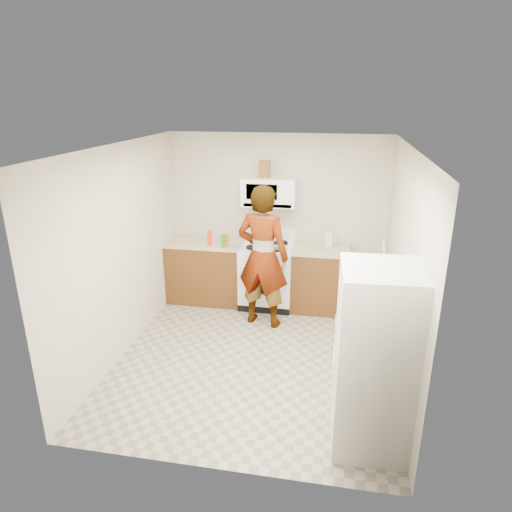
% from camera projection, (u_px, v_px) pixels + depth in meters
% --- Properties ---
extents(floor, '(3.60, 3.60, 0.00)m').
position_uv_depth(floor, '(255.00, 356.00, 5.55)').
color(floor, gray).
rests_on(floor, ground).
extents(back_wall, '(3.20, 0.02, 2.50)m').
position_uv_depth(back_wall, '(277.00, 219.00, 6.79)').
color(back_wall, beige).
rests_on(back_wall, floor).
extents(right_wall, '(0.02, 3.60, 2.50)m').
position_uv_depth(right_wall, '(402.00, 269.00, 4.86)').
color(right_wall, beige).
rests_on(right_wall, floor).
extents(cabinet_left, '(1.12, 0.62, 0.90)m').
position_uv_depth(cabinet_left, '(206.00, 272.00, 6.96)').
color(cabinet_left, '#573714').
rests_on(cabinet_left, floor).
extents(counter_left, '(1.14, 0.64, 0.03)m').
position_uv_depth(counter_left, '(205.00, 243.00, 6.80)').
color(counter_left, tan).
rests_on(counter_left, cabinet_left).
extents(cabinet_right, '(0.80, 0.62, 0.90)m').
position_uv_depth(cabinet_right, '(320.00, 280.00, 6.66)').
color(cabinet_right, '#573714').
rests_on(cabinet_right, floor).
extents(counter_right, '(0.82, 0.64, 0.03)m').
position_uv_depth(counter_right, '(321.00, 250.00, 6.50)').
color(counter_right, tan).
rests_on(counter_right, cabinet_right).
extents(gas_range, '(0.76, 0.65, 1.13)m').
position_uv_depth(gas_range, '(267.00, 274.00, 6.78)').
color(gas_range, white).
rests_on(gas_range, floor).
extents(microwave, '(0.76, 0.38, 0.40)m').
position_uv_depth(microwave, '(269.00, 192.00, 6.49)').
color(microwave, white).
rests_on(microwave, back_wall).
extents(person, '(0.79, 0.60, 1.95)m').
position_uv_depth(person, '(263.00, 257.00, 6.05)').
color(person, tan).
rests_on(person, floor).
extents(fridge, '(0.73, 0.73, 1.70)m').
position_uv_depth(fridge, '(377.00, 360.00, 3.93)').
color(fridge, silver).
rests_on(fridge, floor).
extents(kettle, '(0.15, 0.15, 0.16)m').
position_uv_depth(kettle, '(329.00, 240.00, 6.59)').
color(kettle, silver).
rests_on(kettle, counter_right).
extents(jug, '(0.14, 0.14, 0.24)m').
position_uv_depth(jug, '(265.00, 169.00, 6.37)').
color(jug, brown).
rests_on(jug, microwave).
extents(saucepan, '(0.20, 0.20, 0.11)m').
position_uv_depth(saucepan, '(257.00, 238.00, 6.73)').
color(saucepan, silver).
rests_on(saucepan, gas_range).
extents(tray, '(0.25, 0.16, 0.05)m').
position_uv_depth(tray, '(279.00, 248.00, 6.44)').
color(tray, silver).
rests_on(tray, gas_range).
extents(bottle_spray, '(0.08, 0.08, 0.22)m').
position_uv_depth(bottle_spray, '(210.00, 238.00, 6.61)').
color(bottle_spray, red).
rests_on(bottle_spray, counter_left).
extents(bottle_hot_sauce, '(0.06, 0.06, 0.18)m').
position_uv_depth(bottle_hot_sauce, '(227.00, 241.00, 6.54)').
color(bottle_hot_sauce, '#D44C17').
rests_on(bottle_hot_sauce, counter_left).
extents(bottle_green_cap, '(0.08, 0.08, 0.19)m').
position_uv_depth(bottle_green_cap, '(223.00, 241.00, 6.51)').
color(bottle_green_cap, '#1B7B16').
rests_on(bottle_green_cap, counter_left).
extents(pot_lid, '(0.35, 0.35, 0.01)m').
position_uv_depth(pot_lid, '(236.00, 247.00, 6.53)').
color(pot_lid, white).
rests_on(pot_lid, counter_left).
extents(broom, '(0.25, 0.18, 1.30)m').
position_uv_depth(broom, '(387.00, 288.00, 5.86)').
color(broom, white).
rests_on(broom, floor).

